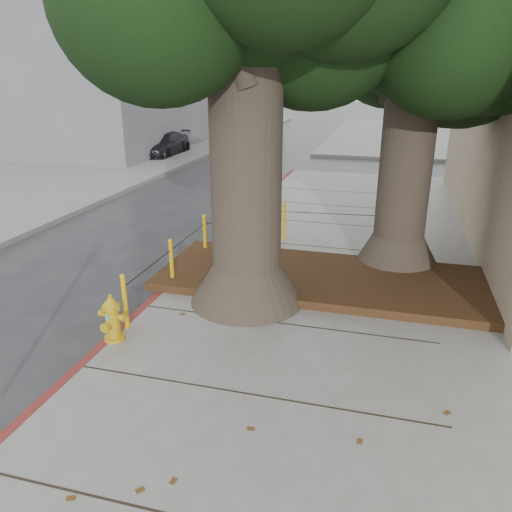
{
  "coord_description": "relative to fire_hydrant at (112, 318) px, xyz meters",
  "views": [
    {
      "loc": [
        2.03,
        -5.22,
        4.09
      ],
      "look_at": [
        -0.08,
        2.52,
        1.1
      ],
      "focal_mm": 35.0,
      "sensor_mm": 36.0,
      "label": 1
    }
  ],
  "objects": [
    {
      "name": "tree_far",
      "position": [
        4.54,
        4.53,
        4.5
      ],
      "size": [
        4.5,
        3.8,
        7.17
      ],
      "color": "#4C3F33",
      "rests_on": "sidewalk_main"
    },
    {
      "name": "building_far_grey",
      "position": [
        -13.1,
        21.21,
        5.48
      ],
      "size": [
        12.0,
        16.0,
        12.0
      ],
      "primitive_type": "cube",
      "color": "slate",
      "rests_on": "ground"
    },
    {
      "name": "building_far_white",
      "position": [
        -15.1,
        44.21,
        6.98
      ],
      "size": [
        12.0,
        18.0,
        15.0
      ],
      "primitive_type": "cube",
      "color": "silver",
      "rests_on": "ground"
    },
    {
      "name": "fire_hydrant",
      "position": [
        0.0,
        0.0,
        0.0
      ],
      "size": [
        0.41,
        0.37,
        0.77
      ],
      "rotation": [
        0.0,
        0.0,
        -0.12
      ],
      "color": "gold",
      "rests_on": "sidewalk_main"
    },
    {
      "name": "bollard_ring",
      "position": [
        1.03,
        3.58,
        0.14
      ],
      "size": [
        3.79,
        5.39,
        0.95
      ],
      "color": "#EEB20D",
      "rests_on": "sidewalk_main"
    },
    {
      "name": "car_silver",
      "position": [
        8.8,
        18.82,
        0.15
      ],
      "size": [
        4.01,
        1.74,
        1.35
      ],
      "primitive_type": "imported",
      "rotation": [
        0.0,
        0.0,
        1.61
      ],
      "color": "#959599",
      "rests_on": "ground"
    },
    {
      "name": "sidewalk_far",
      "position": [
        7.9,
        29.21,
        -0.45
      ],
      "size": [
        16.0,
        20.0,
        0.15
      ],
      "primitive_type": "cube",
      "color": "slate",
      "rests_on": "ground"
    },
    {
      "name": "curb_red",
      "position": [
        -0.1,
        1.71,
        -0.45
      ],
      "size": [
        0.14,
        26.0,
        0.16
      ],
      "primitive_type": "cube",
      "color": "maroon",
      "rests_on": "ground"
    },
    {
      "name": "ground",
      "position": [
        1.9,
        -0.79,
        -0.52
      ],
      "size": [
        140.0,
        140.0,
        0.0
      ],
      "primitive_type": "plane",
      "color": "#28282B",
      "rests_on": "ground"
    },
    {
      "name": "planter_bed",
      "position": [
        2.8,
        3.11,
        -0.29
      ],
      "size": [
        6.4,
        2.6,
        0.16
      ],
      "primitive_type": "cube",
      "color": "black",
      "rests_on": "sidewalk_main"
    },
    {
      "name": "car_dark",
      "position": [
        -7.29,
        17.39,
        0.07
      ],
      "size": [
        1.71,
        4.08,
        1.18
      ],
      "primitive_type": "imported",
      "rotation": [
        0.0,
        0.0,
        0.02
      ],
      "color": "black",
      "rests_on": "ground"
    }
  ]
}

